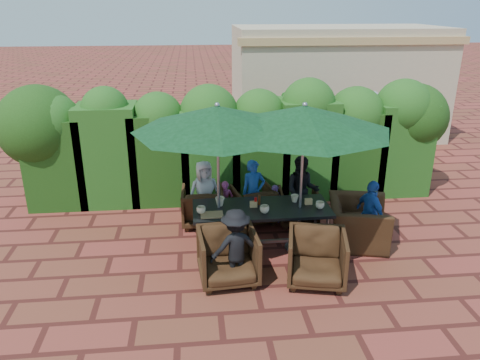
{
  "coord_description": "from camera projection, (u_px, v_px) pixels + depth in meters",
  "views": [
    {
      "loc": [
        -0.83,
        -6.81,
        3.85
      ],
      "look_at": [
        -0.08,
        0.4,
        1.09
      ],
      "focal_mm": 35.0,
      "sensor_mm": 36.0,
      "label": 1
    }
  ],
  "objects": [
    {
      "name": "ketchup_bottle",
      "position": [
        256.0,
        202.0,
        7.53
      ],
      "size": [
        0.04,
        0.04,
        0.17
      ],
      "primitive_type": "cylinder",
      "color": "#B20C0A",
      "rests_on": "dining_table"
    },
    {
      "name": "chair_near_right",
      "position": [
        317.0,
        256.0,
        6.76
      ],
      "size": [
        0.97,
        0.93,
        0.85
      ],
      "primitive_type": "imported",
      "rotation": [
        0.0,
        0.0,
        -0.22
      ],
      "color": "black",
      "rests_on": "ground"
    },
    {
      "name": "dining_table",
      "position": [
        261.0,
        211.0,
        7.59
      ],
      "size": [
        2.22,
        0.9,
        0.75
      ],
      "color": "black",
      "rests_on": "ground"
    },
    {
      "name": "serving_tray",
      "position": [
        212.0,
        215.0,
        7.27
      ],
      "size": [
        0.35,
        0.25,
        0.02
      ],
      "primitive_type": "cube",
      "color": "#9E794C",
      "rests_on": "dining_table"
    },
    {
      "name": "sauce_bottle",
      "position": [
        259.0,
        200.0,
        7.62
      ],
      "size": [
        0.04,
        0.04,
        0.17
      ],
      "primitive_type": "cylinder",
      "color": "#4C230C",
      "rests_on": "dining_table"
    },
    {
      "name": "adult_end_right",
      "position": [
        370.0,
        214.0,
        7.72
      ],
      "size": [
        0.52,
        0.75,
        1.16
      ],
      "primitive_type": "imported",
      "rotation": [
        0.0,
        0.0,
        1.86
      ],
      "color": "#2052AD",
      "rests_on": "ground"
    },
    {
      "name": "cup_e",
      "position": [
        320.0,
        205.0,
        7.49
      ],
      "size": [
        0.14,
        0.14,
        0.11
      ],
      "primitive_type": "imported",
      "color": "beige",
      "rests_on": "dining_table"
    },
    {
      "name": "pedestrian_a",
      "position": [
        288.0,
        128.0,
        11.54
      ],
      "size": [
        1.86,
        1.08,
        1.88
      ],
      "primitive_type": "imported",
      "rotation": [
        0.0,
        0.0,
        2.87
      ],
      "color": "#2C8E26",
      "rests_on": "ground"
    },
    {
      "name": "adult_far_left",
      "position": [
        204.0,
        193.0,
        8.49
      ],
      "size": [
        0.67,
        0.49,
        1.21
      ],
      "primitive_type": "imported",
      "rotation": [
        0.0,
        0.0,
        0.25
      ],
      "color": "silver",
      "rests_on": "ground"
    },
    {
      "name": "child_left",
      "position": [
        226.0,
        202.0,
        8.64
      ],
      "size": [
        0.33,
        0.29,
        0.79
      ],
      "primitive_type": "imported",
      "rotation": [
        0.0,
        0.0,
        -0.23
      ],
      "color": "#D84CA0",
      "rests_on": "ground"
    },
    {
      "name": "cup_c",
      "position": [
        264.0,
        209.0,
        7.34
      ],
      "size": [
        0.15,
        0.15,
        0.12
      ],
      "primitive_type": "imported",
      "color": "beige",
      "rests_on": "dining_table"
    },
    {
      "name": "adult_far_mid",
      "position": [
        253.0,
        192.0,
        8.53
      ],
      "size": [
        0.49,
        0.43,
        1.21
      ],
      "primitive_type": "imported",
      "rotation": [
        0.0,
        0.0,
        0.18
      ],
      "color": "#2052AD",
      "rests_on": "ground"
    },
    {
      "name": "chair_far_left",
      "position": [
        203.0,
        204.0,
        8.56
      ],
      "size": [
        0.77,
        0.73,
        0.77
      ],
      "primitive_type": "imported",
      "rotation": [
        0.0,
        0.0,
        3.11
      ],
      "color": "black",
      "rests_on": "ground"
    },
    {
      "name": "number_block_left",
      "position": [
        254.0,
        204.0,
        7.55
      ],
      "size": [
        0.12,
        0.06,
        0.1
      ],
      "primitive_type": "cube",
      "color": "tan",
      "rests_on": "dining_table"
    },
    {
      "name": "umbrella_right",
      "position": [
        304.0,
        118.0,
        7.04
      ],
      "size": [
        2.7,
        2.7,
        2.46
      ],
      "color": "gray",
      "rests_on": "ground"
    },
    {
      "name": "building",
      "position": [
        336.0,
        82.0,
        14.05
      ],
      "size": [
        6.2,
        3.08,
        3.2
      ],
      "color": "tan",
      "rests_on": "ground"
    },
    {
      "name": "cup_d",
      "position": [
        295.0,
        198.0,
        7.74
      ],
      "size": [
        0.13,
        0.13,
        0.12
      ],
      "primitive_type": "imported",
      "color": "beige",
      "rests_on": "dining_table"
    },
    {
      "name": "ground",
      "position": [
        247.0,
        249.0,
        7.78
      ],
      "size": [
        80.0,
        80.0,
        0.0
      ],
      "primitive_type": "plane",
      "color": "maroon",
      "rests_on": "ground"
    },
    {
      "name": "number_block_right",
      "position": [
        308.0,
        201.0,
        7.65
      ],
      "size": [
        0.12,
        0.06,
        0.1
      ],
      "primitive_type": "cube",
      "color": "tan",
      "rests_on": "dining_table"
    },
    {
      "name": "adult_far_right",
      "position": [
        302.0,
        191.0,
        8.48
      ],
      "size": [
        0.69,
        0.51,
        1.29
      ],
      "primitive_type": "imported",
      "rotation": [
        0.0,
        0.0,
        -0.22
      ],
      "color": "black",
      "rests_on": "ground"
    },
    {
      "name": "cup_b",
      "position": [
        220.0,
        202.0,
        7.59
      ],
      "size": [
        0.15,
        0.15,
        0.14
      ],
      "primitive_type": "imported",
      "color": "beige",
      "rests_on": "dining_table"
    },
    {
      "name": "adult_near_left",
      "position": [
        236.0,
        247.0,
        6.69
      ],
      "size": [
        0.79,
        0.47,
        1.15
      ],
      "primitive_type": "imported",
      "rotation": [
        0.0,
        0.0,
        3.34
      ],
      "color": "black",
      "rests_on": "ground"
    },
    {
      "name": "chair_near_left",
      "position": [
        228.0,
        254.0,
        6.79
      ],
      "size": [
        0.9,
        0.85,
        0.86
      ],
      "primitive_type": "imported",
      "rotation": [
        0.0,
        0.0,
        0.08
      ],
      "color": "black",
      "rests_on": "ground"
    },
    {
      "name": "chair_far_mid",
      "position": [
        253.0,
        203.0,
        8.67
      ],
      "size": [
        0.85,
        0.81,
        0.74
      ],
      "primitive_type": "imported",
      "rotation": [
        0.0,
        0.0,
        3.35
      ],
      "color": "black",
      "rests_on": "ground"
    },
    {
      "name": "child_right",
      "position": [
        275.0,
        204.0,
        8.63
      ],
      "size": [
        0.28,
        0.24,
        0.73
      ],
      "primitive_type": "imported",
      "rotation": [
        0.0,
        0.0,
        0.11
      ],
      "color": "#764597",
      "rests_on": "ground"
    },
    {
      "name": "umbrella_left",
      "position": [
        217.0,
        119.0,
        7.03
      ],
      "size": [
        2.62,
        2.62,
        2.46
      ],
      "color": "gray",
      "rests_on": "ground"
    },
    {
      "name": "chair_far_right",
      "position": [
        298.0,
        205.0,
        8.62
      ],
      "size": [
        0.74,
        0.7,
        0.72
      ],
      "primitive_type": "imported",
      "rotation": [
        0.0,
        0.0,
        3.07
      ],
      "color": "black",
      "rests_on": "ground"
    },
    {
      "name": "chair_end_right",
      "position": [
        358.0,
        216.0,
        7.88
      ],
      "size": [
        0.97,
        1.25,
        0.97
      ],
      "primitive_type": "imported",
      "rotation": [
        0.0,
        0.0,
        1.33
      ],
      "color": "black",
      "rests_on": "ground"
    },
    {
      "name": "cup_a",
      "position": [
        201.0,
        210.0,
        7.32
      ],
      "size": [
        0.14,
        0.14,
        0.11
      ],
      "primitive_type": "imported",
      "color": "beige",
      "rests_on": "dining_table"
    },
    {
      "name": "pedestrian_c",
      "position": [
        368.0,
        127.0,
        11.85
      ],
      "size": [
        1.27,
        0.92,
        1.8
      ],
      "primitive_type": "imported",
      "rotation": [
        0.0,
        0.0,
        2.76
      ],
      "color": "gray",
      "rests_on": "ground"
    },
    {
      "name": "pedestrian_b",
      "position": [
        321.0,
        132.0,
        11.8
      ],
      "size": [
        0.83,
        0.61,
        1.55
      ],
      "primitive_type": "imported",
      "rotation": [
        0.0,
        0.0,
        2.91
      ],
      "color": "#D84CA0",
      "rests_on": "ground"
    },
    {
      "name": "hedge_wall",
      "position": [
        232.0,
        135.0,
        9.46
      ],
      "size": [
        9.1,
        1.6,
        2.47
      ],
      "color": "#18340E",
      "rests_on": "ground"
    }
  ]
}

